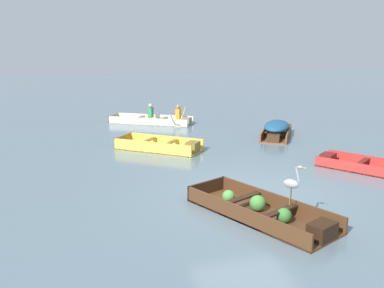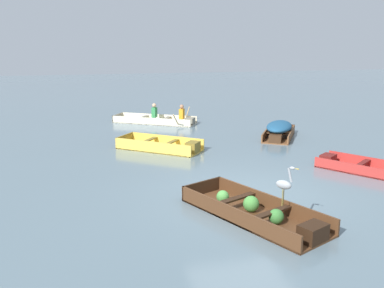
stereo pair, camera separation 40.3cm
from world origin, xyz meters
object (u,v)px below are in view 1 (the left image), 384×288
(dinghy_dark_varnish_foreground, at_px, (264,211))
(skiff_yellow_near_moored, at_px, (163,146))
(skiff_red_mid_moored, at_px, (375,169))
(rowboat_cream_with_crew, at_px, (155,120))
(skiff_wooden_brown_far_moored, at_px, (276,128))
(heron_on_dinghy, at_px, (292,183))

(dinghy_dark_varnish_foreground, relative_size, skiff_yellow_near_moored, 1.22)
(skiff_red_mid_moored, height_order, rowboat_cream_with_crew, rowboat_cream_with_crew)
(skiff_yellow_near_moored, xyz_separation_m, skiff_wooden_brown_far_moored, (4.61, 0.83, 0.20))
(skiff_yellow_near_moored, bearing_deg, rowboat_cream_with_crew, 82.04)
(skiff_wooden_brown_far_moored, distance_m, heron_on_dinghy, 8.06)
(dinghy_dark_varnish_foreground, height_order, rowboat_cream_with_crew, rowboat_cream_with_crew)
(skiff_yellow_near_moored, relative_size, skiff_wooden_brown_far_moored, 1.13)
(dinghy_dark_varnish_foreground, relative_size, heron_on_dinghy, 4.19)
(dinghy_dark_varnish_foreground, distance_m, skiff_red_mid_moored, 4.87)
(dinghy_dark_varnish_foreground, height_order, skiff_wooden_brown_far_moored, skiff_wooden_brown_far_moored)
(skiff_wooden_brown_far_moored, height_order, heron_on_dinghy, heron_on_dinghy)
(dinghy_dark_varnish_foreground, bearing_deg, skiff_red_mid_moored, 25.51)
(dinghy_dark_varnish_foreground, bearing_deg, skiff_yellow_near_moored, 98.13)
(heron_on_dinghy, bearing_deg, skiff_wooden_brown_far_moored, 65.51)
(skiff_red_mid_moored, bearing_deg, heron_on_dinghy, -148.20)
(skiff_yellow_near_moored, distance_m, skiff_red_mid_moored, 6.62)
(skiff_wooden_brown_far_moored, bearing_deg, heron_on_dinghy, -114.49)
(skiff_yellow_near_moored, bearing_deg, heron_on_dinghy, -78.82)
(dinghy_dark_varnish_foreground, xyz_separation_m, skiff_red_mid_moored, (4.40, 2.10, -0.04))
(dinghy_dark_varnish_foreground, distance_m, skiff_yellow_near_moored, 6.17)
(skiff_red_mid_moored, distance_m, rowboat_cream_with_crew, 9.94)
(skiff_red_mid_moored, xyz_separation_m, heron_on_dinghy, (-3.99, -2.47, 0.75))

